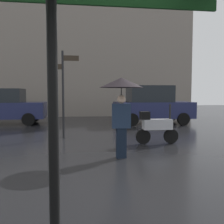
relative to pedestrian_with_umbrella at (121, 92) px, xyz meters
The scene contains 6 objects.
pedestrian_with_umbrella is the anchor object (origin of this frame).
parked_scooter 2.31m from the pedestrian_with_umbrella, 48.72° to the left, with size 1.36×0.32×1.23m.
parked_car_left 8.94m from the pedestrian_with_umbrella, 122.70° to the left, with size 4.01×1.84×1.83m.
parked_car_right 7.31m from the pedestrian_with_umbrella, 67.50° to the left, with size 4.00×1.94×1.98m.
street_signpost 3.37m from the pedestrian_with_umbrella, 117.27° to the left, with size 1.08×0.08×3.04m.
building_block 13.64m from the pedestrian_with_umbrella, 96.45° to the left, with size 17.08×2.08×14.33m, color gray.
Camera 1 is at (0.38, -2.90, 1.55)m, focal length 39.94 mm.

